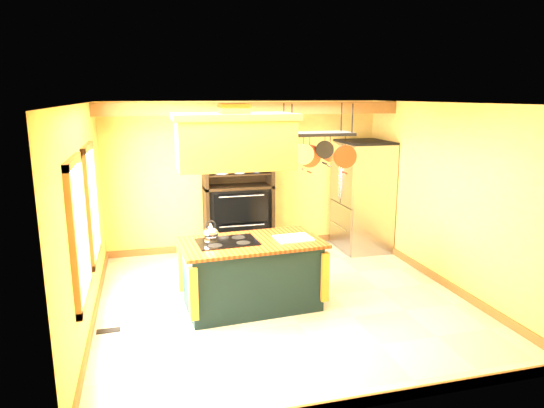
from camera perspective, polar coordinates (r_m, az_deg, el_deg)
name	(u,v)px	position (r m, az deg, el deg)	size (l,w,h in m)	color
floor	(282,300)	(6.92, 1.23, -11.21)	(5.00, 5.00, 0.00)	beige
ceiling	(283,103)	(6.32, 1.35, 11.77)	(5.00, 5.00, 0.00)	white
wall_back	(245,176)	(8.87, -3.18, 3.27)	(5.00, 0.02, 2.70)	#E5B953
wall_front	(364,270)	(4.24, 10.75, -7.61)	(5.00, 0.02, 2.70)	#E5B953
wall_left	(85,218)	(6.29, -21.18, -1.53)	(0.02, 5.00, 2.70)	#E5B953
wall_right	(446,196)	(7.55, 19.83, 0.86)	(0.02, 5.00, 2.70)	#E5B953
ceiling_beam	(254,108)	(7.97, -2.11, 11.18)	(5.00, 0.15, 0.20)	brown
window_near	(79,231)	(5.50, -21.72, -3.00)	(0.06, 1.06, 1.56)	brown
window_far	(92,203)	(6.86, -20.41, 0.09)	(0.06, 1.06, 1.56)	brown
kitchen_island	(251,273)	(6.56, -2.47, -8.15)	(1.93, 1.16, 1.11)	black
range_hood	(234,140)	(6.12, -4.45, 7.56)	(1.51, 0.86, 0.80)	gold
pot_rack	(318,143)	(6.42, 5.45, 7.12)	(0.99, 0.45, 0.84)	black
refrigerator	(362,198)	(9.03, 10.54, 0.70)	(0.85, 1.00, 1.96)	#999DA1
hutch	(238,207)	(8.71, -4.01, -0.31)	(1.22, 0.56, 2.16)	black
floor_register	(108,331)	(6.40, -18.69, -13.93)	(0.28, 0.12, 0.01)	black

